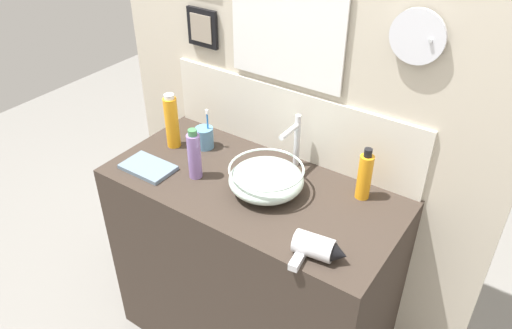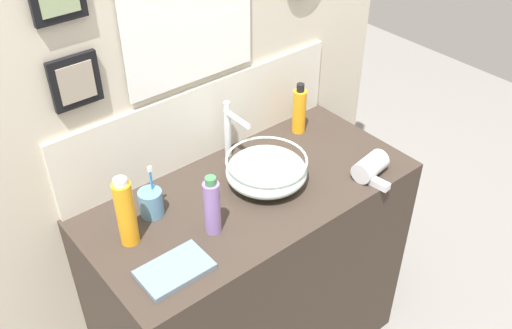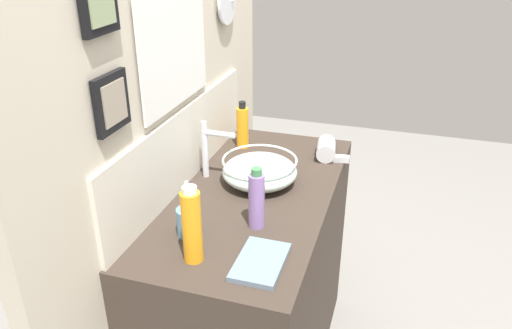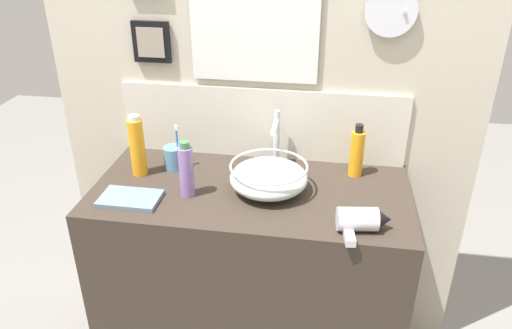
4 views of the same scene
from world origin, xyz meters
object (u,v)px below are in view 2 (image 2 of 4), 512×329
(soap_dispenser, at_px, (299,110))
(shampoo_bottle, at_px, (212,206))
(toothbrush_cup, at_px, (151,203))
(hand_towel, at_px, (175,270))
(glass_bowl_sink, at_px, (267,171))
(faucet, at_px, (230,127))
(spray_bottle, at_px, (126,212))
(hair_drier, at_px, (373,165))

(soap_dispenser, bearing_deg, shampoo_bottle, -157.27)
(toothbrush_cup, xyz_separation_m, hand_towel, (-0.08, -0.25, -0.04))
(glass_bowl_sink, distance_m, soap_dispenser, 0.35)
(shampoo_bottle, height_order, hand_towel, shampoo_bottle)
(faucet, xyz_separation_m, toothbrush_cup, (-0.38, -0.08, -0.08))
(faucet, xyz_separation_m, shampoo_bottle, (-0.27, -0.27, -0.03))
(shampoo_bottle, xyz_separation_m, spray_bottle, (-0.22, 0.12, 0.02))
(glass_bowl_sink, relative_size, soap_dispenser, 1.35)
(toothbrush_cup, relative_size, shampoo_bottle, 0.86)
(soap_dispenser, height_order, spray_bottle, spray_bottle)
(glass_bowl_sink, bearing_deg, shampoo_bottle, -165.90)
(soap_dispenser, xyz_separation_m, shampoo_bottle, (-0.57, -0.24, 0.00))
(soap_dispenser, relative_size, hand_towel, 1.00)
(glass_bowl_sink, relative_size, hair_drier, 1.56)
(toothbrush_cup, relative_size, hand_towel, 0.86)
(glass_bowl_sink, xyz_separation_m, soap_dispenser, (0.30, 0.17, 0.04))
(shampoo_bottle, distance_m, hand_towel, 0.22)
(shampoo_bottle, bearing_deg, glass_bowl_sink, 14.10)
(soap_dispenser, xyz_separation_m, spray_bottle, (-0.79, -0.12, 0.02))
(glass_bowl_sink, height_order, hair_drier, glass_bowl_sink)
(hair_drier, relative_size, soap_dispenser, 0.86)
(faucet, distance_m, hair_drier, 0.51)
(shampoo_bottle, bearing_deg, hair_drier, -11.41)
(soap_dispenser, distance_m, shampoo_bottle, 0.62)
(spray_bottle, bearing_deg, hand_towel, -79.49)
(faucet, xyz_separation_m, soap_dispenser, (0.30, -0.03, -0.04))
(faucet, bearing_deg, toothbrush_cup, -167.31)
(toothbrush_cup, height_order, hand_towel, toothbrush_cup)
(glass_bowl_sink, height_order, shampoo_bottle, shampoo_bottle)
(faucet, distance_m, toothbrush_cup, 0.40)
(hair_drier, relative_size, spray_bottle, 0.75)
(hair_drier, distance_m, toothbrush_cup, 0.76)
(toothbrush_cup, bearing_deg, soap_dispenser, 4.87)
(hair_drier, relative_size, hand_towel, 0.86)
(glass_bowl_sink, xyz_separation_m, toothbrush_cup, (-0.38, 0.11, -0.01))
(faucet, bearing_deg, hand_towel, -143.60)
(faucet, relative_size, spray_bottle, 0.94)
(spray_bottle, relative_size, hand_towel, 1.16)
(spray_bottle, bearing_deg, faucet, 16.85)
(toothbrush_cup, bearing_deg, hand_towel, -107.45)
(hair_drier, bearing_deg, faucet, 129.31)
(faucet, height_order, hair_drier, faucet)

